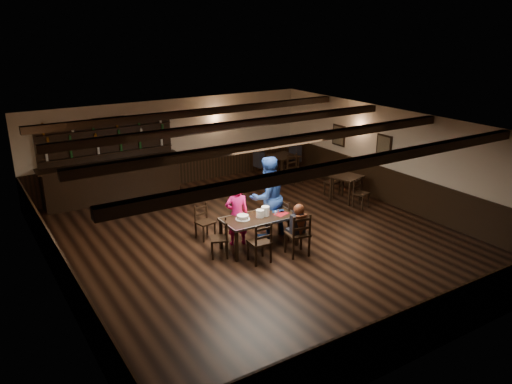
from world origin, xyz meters
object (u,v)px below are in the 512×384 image
woman_pink (237,214)px  bar_counter (112,175)px  dining_table (259,220)px  chair_near_left (261,240)px  cake (243,217)px  chair_near_right (299,232)px  man_blue (267,197)px

woman_pink → bar_counter: bar_counter is taller
dining_table → chair_near_left: bearing=-119.5°
woman_pink → cake: 0.36m
woman_pink → cake: (-0.06, -0.35, 0.05)m
chair_near_right → cake: (-0.89, 0.92, 0.22)m
chair_near_left → dining_table: bearing=60.5°
cake → bar_counter: bearing=105.9°
dining_table → cake: 0.42m
dining_table → man_blue: 0.78m
chair_near_left → woman_pink: 1.13m
chair_near_left → man_blue: 1.55m
chair_near_left → chair_near_right: size_ratio=0.92×
cake → bar_counter: size_ratio=0.08×
chair_near_left → woman_pink: size_ratio=0.61×
dining_table → woman_pink: 0.54m
chair_near_left → man_blue: (0.92, 1.16, 0.45)m
bar_counter → man_blue: bearing=-62.7°
woman_pink → bar_counter: (-1.48, 4.62, -0.02)m
chair_near_right → bar_counter: size_ratio=0.25×
woman_pink → bar_counter: 4.85m
man_blue → chair_near_left: bearing=48.0°
chair_near_left → bar_counter: (-1.43, 5.73, 0.19)m
chair_near_right → woman_pink: bearing=123.3°
dining_table → man_blue: bearing=42.0°
dining_table → chair_near_right: chair_near_right is taller
dining_table → chair_near_left: size_ratio=1.88×
woman_pink → chair_near_right: bearing=140.4°
chair_near_right → man_blue: 1.39m
woman_pink → man_blue: (0.87, 0.06, 0.24)m
dining_table → bar_counter: size_ratio=0.43×
chair_near_left → chair_near_right: bearing=-10.7°
man_blue → bar_counter: 5.14m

